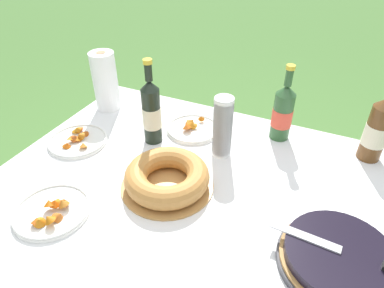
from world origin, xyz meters
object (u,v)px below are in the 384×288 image
at_px(cup_stack, 222,127).
at_px(cider_bottle_amber, 378,129).
at_px(juice_bottle_red, 152,112).
at_px(snack_plate_right, 78,140).
at_px(berry_tart, 338,258).
at_px(serving_knife, 354,255).
at_px(snack_plate_left, 193,128).
at_px(paper_towel_roll, 105,81).
at_px(bundt_cake, 167,177).
at_px(cider_bottle_green, 283,112).
at_px(snack_plate_near, 52,211).

xyz_separation_m(cup_stack, cider_bottle_amber, (0.52, 0.21, 0.01)).
xyz_separation_m(juice_bottle_red, snack_plate_right, (-0.27, -0.14, -0.12)).
bearing_deg(juice_bottle_red, cup_stack, 6.53).
relative_size(berry_tart, serving_knife, 0.85).
bearing_deg(serving_knife, berry_tart, -0.00).
xyz_separation_m(cider_bottle_amber, snack_plate_left, (-0.68, -0.11, -0.11)).
distance_m(serving_knife, paper_towel_roll, 1.18).
bearing_deg(serving_knife, bundt_cake, -4.11).
bearing_deg(cup_stack, cider_bottle_amber, 22.13).
relative_size(serving_knife, bundt_cake, 1.19).
bearing_deg(cider_bottle_green, cider_bottle_amber, 0.80).
distance_m(cup_stack, snack_plate_near, 0.64).
distance_m(cider_bottle_amber, snack_plate_left, 0.70).
relative_size(berry_tart, snack_plate_left, 1.43).
bearing_deg(cup_stack, paper_towel_roll, 169.32).
xyz_separation_m(bundt_cake, juice_bottle_red, (-0.18, 0.22, 0.09)).
height_order(cider_bottle_green, paper_towel_roll, cider_bottle_green).
xyz_separation_m(cup_stack, cider_bottle_green, (0.18, 0.21, -0.00)).
bearing_deg(bundt_cake, juice_bottle_red, 129.43).
distance_m(snack_plate_left, snack_plate_right, 0.47).
relative_size(cup_stack, cider_bottle_amber, 0.72).
bearing_deg(paper_towel_roll, snack_plate_right, -79.34).
bearing_deg(snack_plate_left, cider_bottle_amber, 9.23).
bearing_deg(cup_stack, serving_knife, -34.55).
distance_m(cider_bottle_amber, juice_bottle_red, 0.83).
height_order(berry_tart, serving_knife, serving_knife).
bearing_deg(bundt_cake, serving_knife, -8.28).
height_order(cup_stack, paper_towel_roll, paper_towel_roll).
xyz_separation_m(juice_bottle_red, paper_towel_roll, (-0.32, 0.15, 0.00)).
bearing_deg(serving_knife, juice_bottle_red, -17.51).
xyz_separation_m(cider_bottle_amber, juice_bottle_red, (-0.79, -0.24, 0.01)).
distance_m(cider_bottle_amber, snack_plate_right, 1.14).
bearing_deg(berry_tart, cup_stack, 143.95).
bearing_deg(cider_bottle_green, berry_tart, -62.45).
bearing_deg(snack_plate_near, snack_plate_right, 118.51).
relative_size(cup_stack, paper_towel_roll, 0.90).
height_order(berry_tart, cider_bottle_green, cider_bottle_green).
height_order(cup_stack, juice_bottle_red, juice_bottle_red).
bearing_deg(snack_plate_right, snack_plate_left, 35.41).
xyz_separation_m(serving_knife, juice_bottle_red, (-0.77, 0.30, 0.07)).
distance_m(cup_stack, paper_towel_roll, 0.61).
xyz_separation_m(berry_tart, cup_stack, (-0.46, 0.33, 0.09)).
height_order(cup_stack, cider_bottle_amber, cider_bottle_amber).
xyz_separation_m(berry_tart, bundt_cake, (-0.56, 0.08, 0.01)).
height_order(serving_knife, bundt_cake, bundt_cake).
relative_size(cider_bottle_green, snack_plate_left, 1.40).
distance_m(berry_tart, cider_bottle_green, 0.61).
relative_size(juice_bottle_red, paper_towel_roll, 1.28).
bearing_deg(serving_knife, snack_plate_near, 15.78).
bearing_deg(paper_towel_roll, bundt_cake, -35.91).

